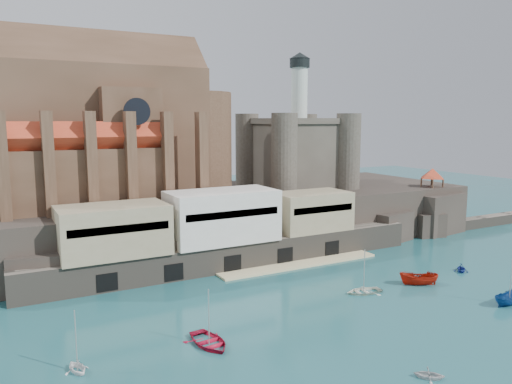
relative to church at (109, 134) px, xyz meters
The scene contains 15 objects.
ground 53.14m from the church, 60.03° to the right, with size 300.00×300.00×0.00m, color #1A5258.
promontory 29.58m from the church, ahead, with size 100.00×36.00×10.00m.
quay 28.37m from the church, 53.41° to the right, with size 70.00×12.00×13.05m.
church is the anchor object (origin of this frame).
castle_keep 40.39m from the church, ahead, with size 21.20×21.20×29.30m.
rock_outcrop 70.41m from the church, 13.61° to the right, with size 14.50×10.50×8.70m.
pavilion 68.65m from the church, 13.48° to the right, with size 6.40×6.40×5.40m.
breakwater 94.51m from the church, 11.20° to the right, with size 40.00×3.00×2.40m, color #635B4F.
boat_0 49.86m from the church, 89.50° to the right, with size 4.61×1.34×6.45m, color #B3102E.
boat_1 67.32m from the church, 75.30° to the right, with size 2.49×1.52×2.88m, color silver.
boat_2 70.27m from the church, 52.29° to the right, with size 2.10×2.16×5.59m, color navy.
boat_4 51.07m from the church, 106.95° to the right, with size 2.78×1.70×3.22m, color white.
boat_5 59.06m from the church, 48.67° to the right, with size 2.23×2.29×5.92m, color #A61C0A.
boat_6 52.75m from the church, 56.32° to the right, with size 3.88×1.13×5.43m, color silver.
boat_7 65.61m from the church, 39.87° to the right, with size 2.72×1.66×3.15m, color navy.
Camera 1 is at (-44.08, -51.15, 24.69)m, focal length 35.00 mm.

